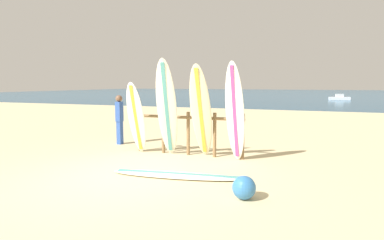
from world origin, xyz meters
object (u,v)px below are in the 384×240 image
object	(u,v)px
surfboard_leaning_left	(167,109)
surfboard_rack	(188,129)
surfboard_leaning_center_left	(201,112)
surfboard_leaning_center	(235,113)
small_boat_offshore	(339,98)
surfboard_lying_on_sand	(176,175)
surfboard_leaning_far_left	(136,118)
beach_ball	(244,188)
beachgoer_standing	(119,117)

from	to	relation	value
surfboard_leaning_left	surfboard_rack	bearing A→B (deg)	46.13
surfboard_leaning_center_left	surfboard_leaning_center	bearing A→B (deg)	-2.34
surfboard_leaning_center_left	small_boat_offshore	xyz separation A→B (m)	(6.27, 32.70, -0.95)
surfboard_rack	surfboard_leaning_left	distance (m)	0.83
surfboard_leaning_left	surfboard_lying_on_sand	xyz separation A→B (m)	(0.89, -1.50, -1.24)
surfboard_leaning_far_left	beach_ball	bearing A→B (deg)	-34.82
surfboard_rack	small_boat_offshore	distance (m)	33.08
surfboard_lying_on_sand	beach_ball	bearing A→B (deg)	-26.85
surfboard_leaning_left	surfboard_leaning_center_left	xyz separation A→B (m)	(0.89, 0.12, -0.07)
surfboard_leaning_far_left	surfboard_leaning_center_left	xyz separation A→B (m)	(1.84, 0.04, 0.21)
surfboard_leaning_center	beachgoer_standing	distance (m)	4.09
beach_ball	surfboard_leaning_center_left	bearing A→B (deg)	122.88
surfboard_lying_on_sand	small_boat_offshore	world-z (taller)	small_boat_offshore
surfboard_lying_on_sand	small_boat_offshore	size ratio (longest dim) A/B	1.20
surfboard_leaning_far_left	small_boat_offshore	world-z (taller)	surfboard_leaning_far_left
surfboard_rack	surfboard_leaning_far_left	world-z (taller)	surfboard_leaning_far_left
surfboard_leaning_center	surfboard_rack	bearing A→B (deg)	165.17
beachgoer_standing	beach_ball	xyz separation A→B (m)	(4.61, -3.41, -0.66)
surfboard_lying_on_sand	beach_ball	distance (m)	1.75
surfboard_leaning_far_left	beach_ball	world-z (taller)	surfboard_leaning_far_left
small_boat_offshore	surfboard_lying_on_sand	bearing A→B (deg)	-100.35
surfboard_rack	beach_ball	distance (m)	3.43
surfboard_leaning_far_left	beach_ball	size ratio (longest dim) A/B	4.96
beachgoer_standing	small_boat_offshore	distance (m)	33.05
surfboard_rack	surfboard_leaning_center_left	world-z (taller)	surfboard_leaning_center_left
surfboard_leaning_center	small_boat_offshore	xyz separation A→B (m)	(5.39, 32.74, -0.97)
surfboard_leaning_left	beachgoer_standing	bearing A→B (deg)	152.67
surfboard_rack	small_boat_offshore	size ratio (longest dim) A/B	1.28
beach_ball	surfboard_rack	bearing A→B (deg)	126.59
surfboard_leaning_far_left	surfboard_lying_on_sand	distance (m)	2.60
surfboard_leaning_far_left	surfboard_leaning_center	size ratio (longest dim) A/B	0.80
surfboard_leaning_center_left	surfboard_lying_on_sand	distance (m)	2.00
surfboard_rack	surfboard_leaning_left	xyz separation A→B (m)	(-0.42, -0.44, 0.56)
surfboard_leaning_center_left	beach_ball	world-z (taller)	surfboard_leaning_center_left
beachgoer_standing	beach_ball	world-z (taller)	beachgoer_standing
surfboard_rack	surfboard_leaning_center	xyz separation A→B (m)	(1.34, -0.36, 0.51)
surfboard_leaning_center_left	beachgoer_standing	bearing A→B (deg)	161.88
surfboard_lying_on_sand	surfboard_leaning_center_left	bearing A→B (deg)	90.07
surfboard_leaning_center_left	small_boat_offshore	distance (m)	33.31
surfboard_leaning_left	surfboard_lying_on_sand	distance (m)	2.14
surfboard_rack	beach_ball	world-z (taller)	surfboard_rack
surfboard_rack	beach_ball	bearing A→B (deg)	-53.41
surfboard_rack	beachgoer_standing	bearing A→B (deg)	165.28
surfboard_lying_on_sand	beachgoer_standing	size ratio (longest dim) A/B	1.83
surfboard_rack	surfboard_leaning_far_left	xyz separation A→B (m)	(-1.37, -0.36, 0.27)
surfboard_lying_on_sand	small_boat_offshore	bearing A→B (deg)	79.65
surfboard_rack	surfboard_leaning_center_left	size ratio (longest dim) A/B	1.27
surfboard_leaning_center	surfboard_lying_on_sand	world-z (taller)	surfboard_leaning_center
surfboard_leaning_left	surfboard_lying_on_sand	bearing A→B (deg)	-59.25
surfboard_leaning_left	surfboard_lying_on_sand	size ratio (longest dim) A/B	0.89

